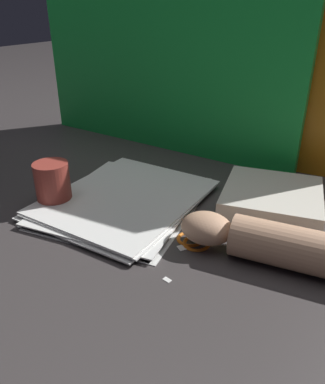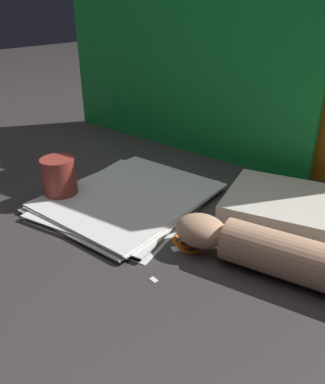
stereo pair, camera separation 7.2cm
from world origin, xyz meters
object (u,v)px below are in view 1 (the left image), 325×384
paper_stack (125,200)px  scissors (202,236)px  hand_forearm (282,245)px  mug (53,185)px  book_closed (272,198)px

paper_stack → scissors: (0.20, -0.05, -0.00)m
paper_stack → hand_forearm: bearing=-9.5°
paper_stack → scissors: bearing=-13.6°
paper_stack → mug: (-0.13, -0.08, 0.04)m
scissors → hand_forearm: (0.14, -0.01, 0.03)m
paper_stack → mug: size_ratio=3.86×
book_closed → mug: size_ratio=2.36×
scissors → hand_forearm: size_ratio=0.42×
scissors → mug: 0.33m
paper_stack → book_closed: bearing=24.8°
scissors → mug: (-0.32, -0.03, 0.04)m
scissors → mug: size_ratio=1.48×
hand_forearm → mug: (-0.47, -0.02, 0.01)m
paper_stack → scissors: 0.20m
paper_stack → book_closed: 0.31m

